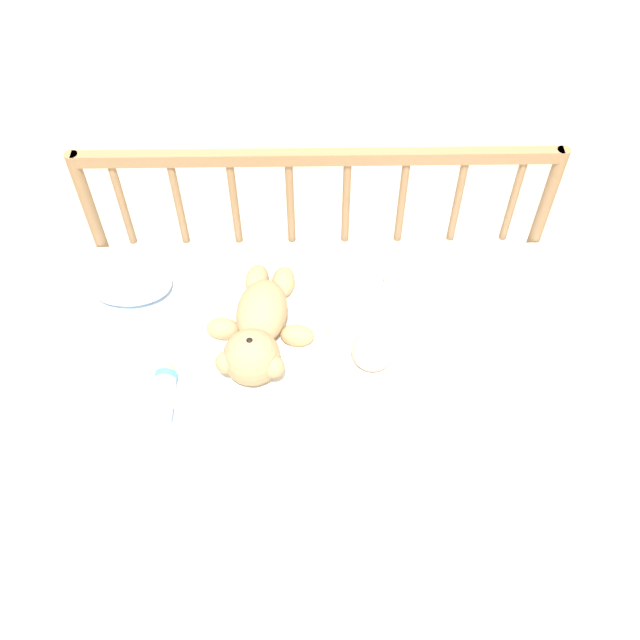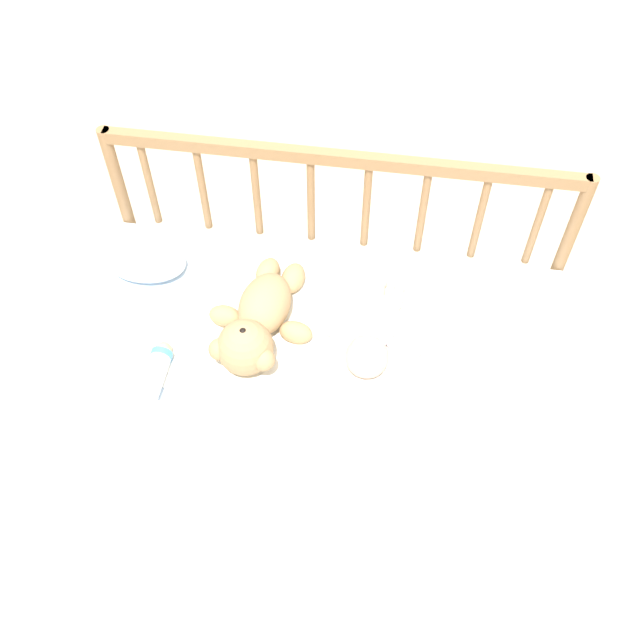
{
  "view_description": "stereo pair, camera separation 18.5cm",
  "coord_description": "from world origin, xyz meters",
  "px_view_note": "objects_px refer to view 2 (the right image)",
  "views": [
    {
      "loc": [
        -0.02,
        -1.11,
        2.05
      ],
      "look_at": [
        0.0,
        0.01,
        0.58
      ],
      "focal_mm": 40.0,
      "sensor_mm": 36.0,
      "label": 1
    },
    {
      "loc": [
        0.17,
        -1.1,
        2.05
      ],
      "look_at": [
        0.0,
        0.01,
        0.58
      ],
      "focal_mm": 40.0,
      "sensor_mm": 36.0,
      "label": 2
    }
  ],
  "objects_px": {
    "small_pillow": "(147,262)",
    "baby_bottle": "(157,369)",
    "teddy_bear": "(258,321)",
    "baby": "(375,332)"
  },
  "relations": [
    {
      "from": "teddy_bear",
      "to": "baby_bottle",
      "type": "xyz_separation_m",
      "value": [
        -0.23,
        -0.16,
        -0.03
      ]
    },
    {
      "from": "baby",
      "to": "small_pillow",
      "type": "distance_m",
      "value": 0.69
    },
    {
      "from": "teddy_bear",
      "to": "small_pillow",
      "type": "height_order",
      "value": "teddy_bear"
    },
    {
      "from": "teddy_bear",
      "to": "baby_bottle",
      "type": "distance_m",
      "value": 0.28
    },
    {
      "from": "baby",
      "to": "baby_bottle",
      "type": "distance_m",
      "value": 0.57
    },
    {
      "from": "baby",
      "to": "baby_bottle",
      "type": "height_order",
      "value": "baby"
    },
    {
      "from": "teddy_bear",
      "to": "baby",
      "type": "distance_m",
      "value": 0.31
    },
    {
      "from": "baby_bottle",
      "to": "teddy_bear",
      "type": "bearing_deg",
      "value": 35.25
    },
    {
      "from": "small_pillow",
      "to": "baby_bottle",
      "type": "xyz_separation_m",
      "value": [
        0.13,
        -0.35,
        -0.0
      ]
    },
    {
      "from": "small_pillow",
      "to": "baby_bottle",
      "type": "distance_m",
      "value": 0.37
    }
  ]
}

